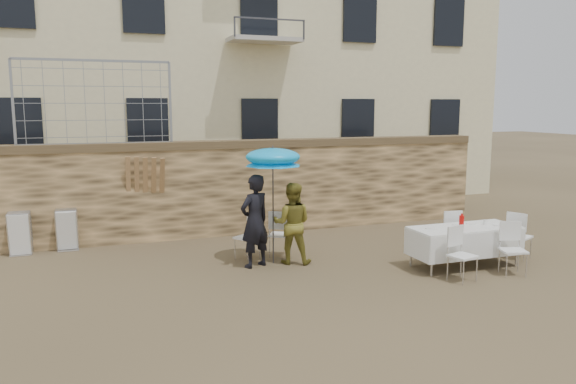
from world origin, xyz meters
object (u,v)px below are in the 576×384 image
object	(u,v)px
table_chair_side	(519,235)
soda_bottle	(461,222)
table_chair_front_left	(463,255)
umbrella	(273,160)
couple_chair_left	(247,236)
banquet_table	(465,229)
table_chair_back	(448,232)
table_chair_front_right	(513,249)
chair_stack_left	(21,231)
man_suit	(255,221)
woman_dress	(292,223)
couple_chair_right	(280,233)
chair_stack_right	(67,228)

from	to	relation	value
table_chair_side	soda_bottle	bearing A→B (deg)	72.89
table_chair_front_left	table_chair_side	distance (m)	2.17
umbrella	couple_chair_left	world-z (taller)	umbrella
banquet_table	table_chair_back	size ratio (longest dim) A/B	2.19
table_chair_front_right	table_chair_front_left	bearing A→B (deg)	-161.64
umbrella	chair_stack_left	world-z (taller)	umbrella
couple_chair_left	table_chair_front_right	xyz separation A→B (m)	(4.26, -2.64, 0.00)
man_suit	table_chair_front_right	size ratio (longest dim) A/B	1.86
banquet_table	table_chair_front_left	xyz separation A→B (m)	(-0.60, -0.75, -0.25)
couple_chair_left	table_chair_back	bearing A→B (deg)	130.40
woman_dress	banquet_table	bearing A→B (deg)	-179.21
couple_chair_right	table_chair_side	xyz separation A→B (m)	(4.46, -1.79, 0.00)
soda_bottle	couple_chair_left	bearing A→B (deg)	150.18
banquet_table	chair_stack_left	distance (m)	8.99
table_chair_front_right	chair_stack_right	bearing A→B (deg)	166.80
couple_chair_left	chair_stack_left	size ratio (longest dim) A/B	1.04
umbrella	couple_chair_left	size ratio (longest dim) A/B	2.23
man_suit	chair_stack_left	distance (m)	5.06
umbrella	banquet_table	distance (m)	3.88
man_suit	table_chair_front_left	xyz separation A→B (m)	(3.16, -2.09, -0.41)
couple_chair_right	table_chair_side	distance (m)	4.81
table_chair_front_left	umbrella	bearing A→B (deg)	127.26
couple_chair_right	table_chair_side	size ratio (longest dim) A/B	1.00
chair_stack_left	couple_chair_left	bearing A→B (deg)	-25.65
woman_dress	couple_chair_left	world-z (taller)	woman_dress
couple_chair_right	banquet_table	size ratio (longest dim) A/B	0.46
umbrella	banquet_table	xyz separation A→B (m)	(3.36, -1.44, -1.29)
soda_bottle	table_chair_front_left	distance (m)	0.84
couple_chair_right	chair_stack_left	world-z (taller)	couple_chair_right
woman_dress	soda_bottle	bearing A→B (deg)	176.86
man_suit	soda_bottle	bearing A→B (deg)	133.77
soda_bottle	chair_stack_right	bearing A→B (deg)	149.47
banquet_table	table_chair_side	distance (m)	1.43
table_chair_front_left	woman_dress	bearing A→B (deg)	124.76
couple_chair_right	table_chair_back	distance (m)	3.44
chair_stack_right	woman_dress	bearing A→B (deg)	-32.21
table_chair_side	chair_stack_left	bearing A→B (deg)	41.83
couple_chair_right	soda_bottle	world-z (taller)	soda_bottle
woman_dress	table_chair_front_left	world-z (taller)	woman_dress
umbrella	couple_chair_right	xyz separation A→B (m)	(0.30, 0.45, -1.54)
couple_chair_left	woman_dress	bearing A→B (deg)	109.56
banquet_table	chair_stack_right	size ratio (longest dim) A/B	2.28
couple_chair_left	couple_chair_right	distance (m)	0.70
chair_stack_left	table_chair_front_left	bearing A→B (deg)	-32.24
soda_bottle	table_chair_back	world-z (taller)	soda_bottle
banquet_table	table_chair_back	bearing A→B (deg)	75.96
woman_dress	soda_bottle	xyz separation A→B (m)	(2.81, -1.49, 0.11)
banquet_table	table_chair_side	size ratio (longest dim) A/B	2.19
umbrella	woman_dress	bearing A→B (deg)	-15.95
man_suit	chair_stack_right	distance (m)	4.32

